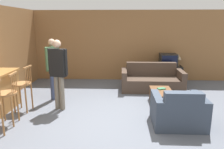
# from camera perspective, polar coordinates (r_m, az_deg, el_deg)

# --- Properties ---
(ground_plane) EXTENTS (24.00, 24.00, 0.00)m
(ground_plane) POSITION_cam_1_polar(r_m,az_deg,el_deg) (5.03, 0.65, -11.68)
(ground_plane) COLOR #565B66
(wall_back) EXTENTS (9.40, 0.08, 2.60)m
(wall_back) POSITION_cam_1_polar(r_m,az_deg,el_deg) (8.28, 1.55, 7.52)
(wall_back) COLOR olive
(wall_back) RESTS_ON ground_plane
(wall_left) EXTENTS (0.08, 8.67, 2.60)m
(wall_left) POSITION_cam_1_polar(r_m,az_deg,el_deg) (6.82, -26.62, 4.91)
(wall_left) COLOR olive
(wall_left) RESTS_ON ground_plane
(bar_chair_mid) EXTENTS (0.47, 0.47, 1.13)m
(bar_chair_mid) POSITION_cam_1_polar(r_m,az_deg,el_deg) (5.12, -25.70, -5.25)
(bar_chair_mid) COLOR #996638
(bar_chair_mid) RESTS_ON ground_plane
(bar_chair_far) EXTENTS (0.46, 0.46, 1.13)m
(bar_chair_far) POSITION_cam_1_polar(r_m,az_deg,el_deg) (5.75, -22.30, -3.00)
(bar_chair_far) COLOR #996638
(bar_chair_far) RESTS_ON ground_plane
(couch_far) EXTENTS (1.97, 0.95, 0.85)m
(couch_far) POSITION_cam_1_polar(r_m,az_deg,el_deg) (7.23, 10.35, -1.60)
(couch_far) COLOR #423328
(couch_far) RESTS_ON ground_plane
(armchair_near) EXTENTS (1.06, 0.91, 0.83)m
(armchair_near) POSITION_cam_1_polar(r_m,az_deg,el_deg) (4.87, 16.92, -9.33)
(armchair_near) COLOR #384251
(armchair_near) RESTS_ON ground_plane
(coffee_table) EXTENTS (0.55, 0.97, 0.37)m
(coffee_table) POSITION_cam_1_polar(r_m,az_deg,el_deg) (5.99, 12.88, -4.64)
(coffee_table) COLOR brown
(coffee_table) RESTS_ON ground_plane
(tv_unit) EXTENTS (0.98, 0.54, 0.62)m
(tv_unit) POSITION_cam_1_polar(r_m,az_deg,el_deg) (8.23, 14.24, 0.09)
(tv_unit) COLOR black
(tv_unit) RESTS_ON ground_plane
(tv) EXTENTS (0.60, 0.52, 0.44)m
(tv) POSITION_cam_1_polar(r_m,az_deg,el_deg) (8.12, 14.46, 3.73)
(tv) COLOR black
(tv) RESTS_ON tv_unit
(book_on_table) EXTENTS (0.24, 0.20, 0.03)m
(book_on_table) POSITION_cam_1_polar(r_m,az_deg,el_deg) (6.10, 12.79, -3.60)
(book_on_table) COLOR #33704C
(book_on_table) RESTS_ON coffee_table
(table_lamp) EXTENTS (0.24, 0.24, 0.44)m
(table_lamp) POSITION_cam_1_polar(r_m,az_deg,el_deg) (8.19, 16.90, 4.34)
(table_lamp) COLOR brown
(table_lamp) RESTS_ON tv_unit
(person_by_window) EXTENTS (0.30, 0.50, 1.71)m
(person_by_window) POSITION_cam_1_polar(r_m,az_deg,el_deg) (6.30, -15.16, 2.31)
(person_by_window) COLOR #384260
(person_by_window) RESTS_ON ground_plane
(person_by_counter) EXTENTS (0.51, 0.25, 1.74)m
(person_by_counter) POSITION_cam_1_polar(r_m,az_deg,el_deg) (5.47, -13.87, 1.01)
(person_by_counter) COLOR #756B5B
(person_by_counter) RESTS_ON ground_plane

